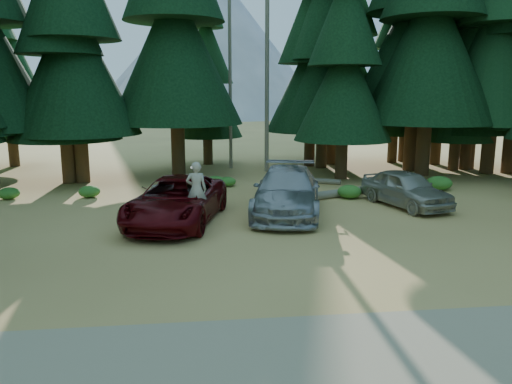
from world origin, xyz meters
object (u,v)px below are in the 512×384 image
(log_left, at_px, (188,184))
(log_right, at_px, (360,190))
(log_mid, at_px, (309,180))
(red_pickup, at_px, (177,200))
(silver_minivan_right, at_px, (406,188))
(frisbee_player, at_px, (196,189))
(silver_minivan_center, at_px, (287,191))

(log_left, height_order, log_right, log_right)
(log_right, bearing_deg, log_mid, 94.07)
(red_pickup, xyz_separation_m, log_mid, (6.42, 7.26, -0.68))
(silver_minivan_right, relative_size, frisbee_player, 2.30)
(silver_minivan_center, height_order, log_mid, silver_minivan_center)
(silver_minivan_right, xyz_separation_m, log_left, (-8.91, 5.24, -0.61))
(silver_minivan_right, bearing_deg, frisbee_player, 180.00)
(frisbee_player, distance_m, log_left, 7.81)
(silver_minivan_right, height_order, log_right, silver_minivan_right)
(frisbee_player, bearing_deg, silver_minivan_center, -149.69)
(silver_minivan_right, distance_m, frisbee_player, 8.82)
(log_mid, bearing_deg, log_right, -33.30)
(log_mid, relative_size, log_right, 0.59)
(log_left, xyz_separation_m, log_right, (7.86, -2.63, 0.05))
(silver_minivan_center, bearing_deg, frisbee_player, -139.59)
(red_pickup, relative_size, log_right, 1.06)
(frisbee_player, relative_size, log_right, 0.34)
(silver_minivan_center, bearing_deg, red_pickup, -154.94)
(frisbee_player, bearing_deg, log_left, -83.88)
(log_mid, height_order, log_right, log_right)
(log_mid, bearing_deg, frisbee_player, -97.02)
(log_left, bearing_deg, log_mid, -17.87)
(silver_minivan_right, relative_size, log_right, 0.79)
(frisbee_player, distance_m, log_right, 9.05)
(silver_minivan_right, bearing_deg, silver_minivan_center, 171.36)
(silver_minivan_right, relative_size, log_mid, 1.33)
(red_pickup, height_order, log_left, red_pickup)
(frisbee_player, height_order, log_right, frisbee_player)
(red_pickup, bearing_deg, silver_minivan_center, 26.18)
(red_pickup, bearing_deg, log_right, 41.19)
(silver_minivan_right, distance_m, log_right, 2.87)
(red_pickup, distance_m, log_left, 6.85)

